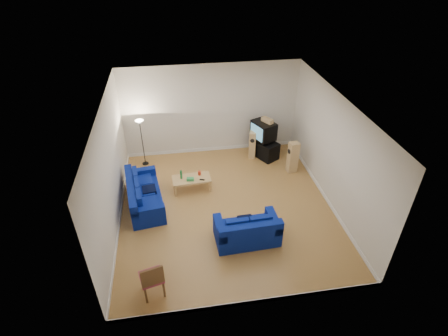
{
  "coord_description": "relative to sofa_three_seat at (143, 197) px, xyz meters",
  "views": [
    {
      "loc": [
        -1.28,
        -7.68,
        6.61
      ],
      "look_at": [
        0.0,
        0.4,
        1.1
      ],
      "focal_mm": 28.0,
      "sensor_mm": 36.0,
      "label": 1
    }
  ],
  "objects": [
    {
      "name": "speaker_left",
      "position": [
        3.71,
        2.09,
        0.2
      ],
      "size": [
        0.31,
        0.35,
        1.0
      ],
      "rotation": [
        0.0,
        0.0,
        -0.34
      ],
      "color": "tan",
      "rests_on": "ground"
    },
    {
      "name": "red_canister",
      "position": [
        1.71,
        0.67,
        0.18
      ],
      "size": [
        0.1,
        0.1,
        0.13
      ],
      "primitive_type": "cylinder",
      "rotation": [
        0.0,
        0.0,
        0.15
      ],
      "color": "red",
      "rests_on": "coffee_table"
    },
    {
      "name": "bottle",
      "position": [
        1.15,
        0.57,
        0.26
      ],
      "size": [
        0.08,
        0.08,
        0.28
      ],
      "primitive_type": "cylinder",
      "rotation": [
        0.0,
        0.0,
        -0.25
      ],
      "color": "#197233",
      "rests_on": "coffee_table"
    },
    {
      "name": "dining_chair",
      "position": [
        0.33,
        -3.17,
        0.26
      ],
      "size": [
        0.58,
        0.58,
        1.0
      ],
      "rotation": [
        0.0,
        0.0,
        0.25
      ],
      "color": "brown",
      "rests_on": "ground"
    },
    {
      "name": "floor_lamp",
      "position": [
        -0.02,
        2.22,
        1.06
      ],
      "size": [
        0.28,
        0.28,
        1.65
      ],
      "color": "black",
      "rests_on": "ground"
    },
    {
      "name": "tv_stand",
      "position": [
        4.13,
        2.07,
        0.01
      ],
      "size": [
        0.98,
        1.14,
        0.61
      ],
      "primitive_type": "cube",
      "rotation": [
        0.0,
        0.0,
        -1.05
      ],
      "color": "black",
      "rests_on": "ground"
    },
    {
      "name": "television",
      "position": [
        4.07,
        2.11,
        0.72
      ],
      "size": [
        0.85,
        0.96,
        0.61
      ],
      "rotation": [
        0.0,
        0.0,
        -1.15
      ],
      "color": "black",
      "rests_on": "av_receiver"
    },
    {
      "name": "coffee_table",
      "position": [
        1.45,
        0.53,
        0.06
      ],
      "size": [
        1.18,
        0.64,
        0.42
      ],
      "rotation": [
        0.0,
        0.0,
        0.06
      ],
      "color": "tan",
      "rests_on": "ground"
    },
    {
      "name": "av_receiver",
      "position": [
        4.1,
        2.01,
        0.36
      ],
      "size": [
        0.56,
        0.55,
        0.1
      ],
      "primitive_type": "cube",
      "rotation": [
        0.0,
        0.0,
        -0.7
      ],
      "color": "black",
      "rests_on": "tv_stand"
    },
    {
      "name": "sofa_loveseat",
      "position": [
        2.68,
        -1.88,
        0.0
      ],
      "size": [
        1.65,
        0.97,
        0.8
      ],
      "rotation": [
        0.0,
        0.0,
        0.04
      ],
      "color": "#031161",
      "rests_on": "ground"
    },
    {
      "name": "centre_speaker",
      "position": [
        4.17,
        2.09,
        1.1
      ],
      "size": [
        0.37,
        0.45,
        0.15
      ],
      "primitive_type": "cube",
      "rotation": [
        0.0,
        0.0,
        -0.99
      ],
      "color": "tan",
      "rests_on": "television"
    },
    {
      "name": "sofa_three_seat",
      "position": [
        0.0,
        0.0,
        0.0
      ],
      "size": [
        1.18,
        2.2,
        0.81
      ],
      "rotation": [
        0.0,
        0.0,
        -1.43
      ],
      "color": "#031161",
      "rests_on": "ground"
    },
    {
      "name": "speaker_right",
      "position": [
        4.81,
        1.02,
        0.24
      ],
      "size": [
        0.36,
        0.3,
        1.07
      ],
      "rotation": [
        0.0,
        0.0,
        -1.41
      ],
      "color": "tan",
      "rests_on": "ground"
    },
    {
      "name": "remote",
      "position": [
        1.76,
        0.38,
        0.13
      ],
      "size": [
        0.16,
        0.09,
        0.02
      ],
      "primitive_type": "cube",
      "rotation": [
        0.0,
        0.0,
        -0.32
      ],
      "color": "black",
      "rests_on": "coffee_table"
    },
    {
      "name": "room",
      "position": [
        2.36,
        -0.48,
        1.24
      ],
      "size": [
        6.01,
        6.51,
        3.21
      ],
      "color": "brown",
      "rests_on": "ground"
    },
    {
      "name": "tissue_box",
      "position": [
        1.41,
        0.42,
        0.16
      ],
      "size": [
        0.23,
        0.14,
        0.09
      ],
      "primitive_type": "cube",
      "rotation": [
        0.0,
        0.0,
        -0.13
      ],
      "color": "green",
      "rests_on": "coffee_table"
    }
  ]
}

